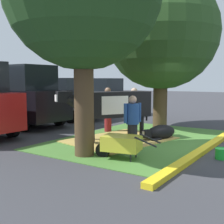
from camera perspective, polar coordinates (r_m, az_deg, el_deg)
The scene contains 15 objects.
ground_plane at distance 8.97m, azimuth 14.69°, elevation -6.39°, with size 80.00×80.00×0.00m, color #38383D.
grass_island at distance 9.65m, azimuth 4.94°, elevation -5.26°, with size 6.40×4.27×0.02m, color #477A33.
curb_yellow at distance 8.79m, azimuth 18.17°, elevation -6.35°, with size 7.60×0.24×0.12m, color yellow.
hay_bedding at distance 9.45m, azimuth 1.52°, elevation -5.39°, with size 3.20×2.40×0.04m, color tan.
shade_tree_right at distance 12.08m, azimuth 9.54°, elevation 14.94°, with size 4.47×4.47×6.03m.
cow_holstein at distance 9.35m, azimuth -0.08°, elevation 1.40°, with size 2.85×1.97×1.60m.
calf_lying at distance 9.67m, azimuth 9.35°, elevation -3.91°, with size 1.32×0.88×0.48m.
person_handler at distance 10.87m, azimuth -0.80°, elevation 0.74°, with size 0.34×0.48×1.65m.
person_visitor_near at distance 10.72m, azimuth 4.29°, elevation 0.63°, with size 0.34×0.49×1.65m.
person_visitor_far at distance 7.76m, azimuth 3.99°, elevation -2.07°, with size 0.49×0.34×1.52m.
wheelbarrow at distance 7.20m, azimuth 1.70°, elevation -6.13°, with size 0.83×1.62×0.63m.
bucket_green at distance 7.74m, azimuth 20.44°, elevation -7.51°, with size 0.32×0.32×0.27m.
suv_black at distance 13.13m, azimuth -17.79°, elevation 3.06°, with size 2.25×4.66×2.52m.
hatchback_white at distance 14.92m, azimuth -9.59°, elevation 2.52°, with size 2.14×4.46×2.02m.
sedan_silver at distance 16.99m, azimuth -2.35°, elevation 3.04°, with size 2.14×4.46×2.02m.
Camera 1 is at (-8.29, -2.84, 1.93)m, focal length 47.23 mm.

